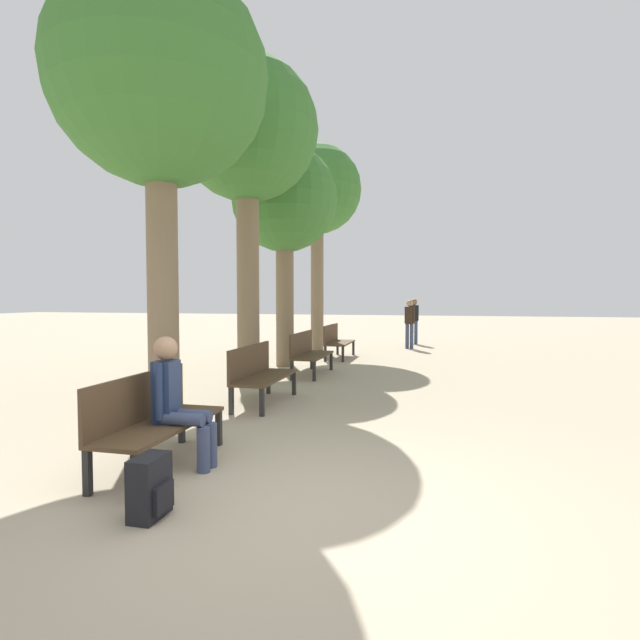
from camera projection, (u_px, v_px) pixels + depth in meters
name	position (u px, v px, depth m)	size (l,w,h in m)	color
ground_plane	(289.00, 506.00, 3.94)	(80.00, 80.00, 0.00)	tan
bench_row_0	(152.00, 415.00, 4.86)	(0.55, 1.65, 0.90)	#4C3823
bench_row_1	(259.00, 371.00, 7.71)	(0.55, 1.65, 0.90)	#4C3823
bench_row_2	(308.00, 351.00, 10.56)	(0.55, 1.65, 0.90)	#4C3823
bench_row_3	(336.00, 339.00, 13.41)	(0.55, 1.65, 0.90)	#4C3823
tree_row_0	(160.00, 82.00, 6.52)	(2.85, 2.85, 5.96)	#7A664C
tree_row_1	(247.00, 134.00, 9.44)	(2.71, 2.71, 6.19)	#7A664C
tree_row_2	(285.00, 202.00, 11.74)	(2.50, 2.50, 5.22)	#7A664C
tree_row_3	(317.00, 192.00, 14.79)	(2.63, 2.63, 6.16)	#7A664C
person_seated	(177.00, 398.00, 4.83)	(0.61, 0.34, 1.28)	#384260
backpack	(150.00, 488.00, 3.74)	(0.23, 0.34, 0.47)	black
pedestrian_near	(414.00, 318.00, 17.33)	(0.32, 0.27, 1.57)	#384260
pedestrian_mid	(410.00, 321.00, 15.76)	(0.31, 0.25, 1.55)	#384260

